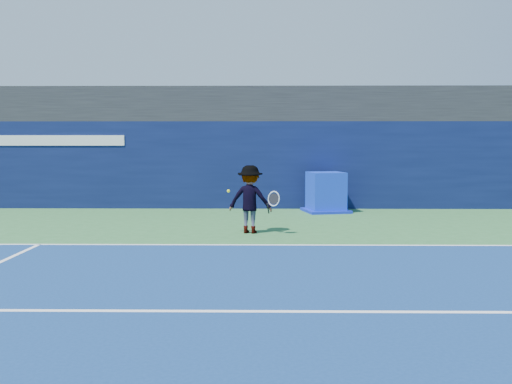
% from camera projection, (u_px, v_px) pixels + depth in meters
% --- Properties ---
extents(ground, '(80.00, 80.00, 0.00)m').
position_uv_depth(ground, '(262.00, 277.00, 9.69)').
color(ground, '#2F6934').
rests_on(ground, ground).
extents(baseline, '(24.00, 0.10, 0.01)m').
position_uv_depth(baseline, '(263.00, 245.00, 12.67)').
color(baseline, white).
rests_on(baseline, ground).
extents(service_line, '(24.00, 0.10, 0.01)m').
position_uv_depth(service_line, '(262.00, 311.00, 7.69)').
color(service_line, white).
rests_on(service_line, ground).
extents(stadium_band, '(36.00, 3.00, 1.20)m').
position_uv_depth(stadium_band, '(263.00, 106.00, 20.83)').
color(stadium_band, black).
rests_on(stadium_band, back_wall_assembly).
extents(back_wall_assembly, '(36.00, 1.03, 3.00)m').
position_uv_depth(back_wall_assembly, '(263.00, 165.00, 20.01)').
color(back_wall_assembly, '#0A133C').
rests_on(back_wall_assembly, ground).
extents(equipment_cart, '(1.62, 1.62, 1.31)m').
position_uv_depth(equipment_cart, '(326.00, 194.00, 18.73)').
color(equipment_cart, '#0E2CC6').
rests_on(equipment_cart, ground).
extents(tennis_player, '(1.35, 0.85, 1.71)m').
position_uv_depth(tennis_player, '(250.00, 199.00, 14.35)').
color(tennis_player, white).
rests_on(tennis_player, ground).
extents(tennis_ball, '(0.08, 0.08, 0.08)m').
position_uv_depth(tennis_ball, '(228.00, 191.00, 14.06)').
color(tennis_ball, yellow).
rests_on(tennis_ball, ground).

